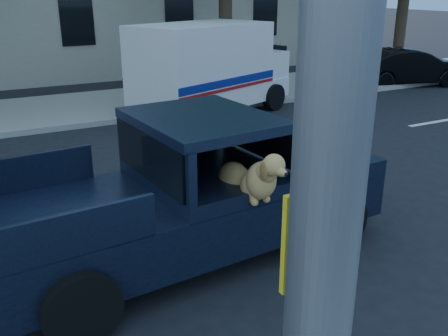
% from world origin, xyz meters
% --- Properties ---
extents(ground, '(120.00, 120.00, 0.00)m').
position_xyz_m(ground, '(0.00, 0.00, 0.00)').
color(ground, black).
rests_on(ground, ground).
extents(far_sidewalk, '(60.00, 4.00, 0.15)m').
position_xyz_m(far_sidewalk, '(0.00, 9.20, 0.07)').
color(far_sidewalk, gray).
rests_on(far_sidewalk, ground).
extents(lane_stripes, '(21.60, 0.14, 0.01)m').
position_xyz_m(lane_stripes, '(2.00, 3.40, 0.01)').
color(lane_stripes, silver).
rests_on(lane_stripes, ground).
extents(pickup_truck, '(5.51, 2.89, 1.92)m').
position_xyz_m(pickup_truck, '(-0.68, 0.08, 0.65)').
color(pickup_truck, black).
rests_on(pickup_truck, ground).
extents(mail_truck, '(5.06, 3.65, 2.53)m').
position_xyz_m(mail_truck, '(3.13, 7.03, 1.11)').
color(mail_truck, silver).
rests_on(mail_truck, ground).
extents(parked_sedan, '(2.65, 4.27, 1.33)m').
position_xyz_m(parked_sedan, '(11.62, 7.62, 0.66)').
color(parked_sedan, black).
rests_on(parked_sedan, ground).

